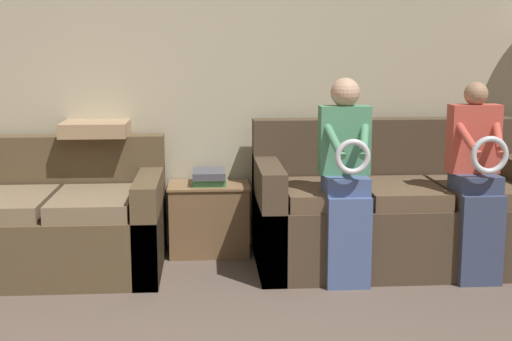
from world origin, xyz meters
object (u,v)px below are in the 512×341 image
(side_shelf, at_px, (209,218))
(throw_pillow, at_px, (96,128))
(book_stack, at_px, (209,177))
(child_left_seated, at_px, (346,172))
(child_right_seated, at_px, (477,174))
(couch_main, at_px, (394,213))
(couch_side, at_px, (57,224))

(side_shelf, height_order, throw_pillow, throw_pillow)
(side_shelf, relative_size, book_stack, 1.88)
(throw_pillow, bearing_deg, child_left_seated, -24.69)
(child_right_seated, bearing_deg, couch_main, 136.49)
(child_left_seated, xyz_separation_m, book_stack, (-0.86, 0.71, -0.15))
(couch_main, bearing_deg, throw_pillow, 169.96)
(child_left_seated, bearing_deg, throw_pillow, 155.31)
(couch_main, bearing_deg, child_right_seated, -43.51)
(couch_side, xyz_separation_m, child_right_seated, (2.73, -0.41, 0.38))
(child_left_seated, bearing_deg, child_right_seated, -0.39)
(couch_main, relative_size, book_stack, 6.16)
(child_right_seated, bearing_deg, throw_pillow, 162.93)
(couch_main, xyz_separation_m, child_left_seated, (-0.42, -0.39, 0.37))
(child_left_seated, bearing_deg, couch_side, 167.89)
(child_right_seated, xyz_separation_m, side_shelf, (-1.70, 0.71, -0.43))
(child_right_seated, bearing_deg, couch_side, 171.45)
(book_stack, bearing_deg, child_left_seated, -39.68)
(child_right_seated, height_order, throw_pillow, child_right_seated)
(couch_main, height_order, side_shelf, couch_main)
(couch_side, xyz_separation_m, child_left_seated, (1.88, -0.40, 0.40))
(couch_side, bearing_deg, child_right_seated, -8.55)
(book_stack, bearing_deg, couch_main, -13.91)
(couch_side, distance_m, child_right_seated, 2.78)
(couch_side, distance_m, child_left_seated, 1.97)
(couch_side, xyz_separation_m, side_shelf, (1.03, 0.30, -0.05))
(child_left_seated, xyz_separation_m, throw_pillow, (-1.66, 0.76, 0.20))
(couch_main, relative_size, child_left_seated, 1.48)
(child_right_seated, height_order, book_stack, child_right_seated)
(couch_main, distance_m, child_right_seated, 0.67)
(child_left_seated, xyz_separation_m, side_shelf, (-0.86, 0.70, -0.45))
(book_stack, bearing_deg, child_right_seated, -22.86)
(couch_main, xyz_separation_m, book_stack, (-1.28, 0.32, 0.22))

